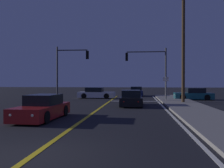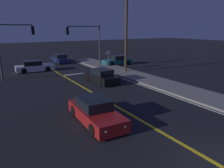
% 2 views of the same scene
% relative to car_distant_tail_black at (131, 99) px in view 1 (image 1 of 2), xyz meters
% --- Properties ---
extents(ground_plane, '(160.00, 160.00, 0.00)m').
position_rel_car_distant_tail_black_xyz_m(ground_plane, '(-2.35, -14.46, -0.58)').
color(ground_plane, black).
extents(sidewalk_right, '(3.20, 37.48, 0.15)m').
position_rel_car_distant_tail_black_xyz_m(sidewalk_right, '(4.46, -4.05, -0.51)').
color(sidewalk_right, gray).
rests_on(sidewalk_right, ground).
extents(lane_line_center, '(0.20, 35.39, 0.01)m').
position_rel_car_distant_tail_black_xyz_m(lane_line_center, '(-2.35, -4.05, -0.58)').
color(lane_line_center, gold).
rests_on(lane_line_center, ground).
extents(lane_line_edge_right, '(0.16, 35.39, 0.01)m').
position_rel_car_distant_tail_black_xyz_m(lane_line_edge_right, '(2.61, -4.05, -0.58)').
color(lane_line_edge_right, silver).
rests_on(lane_line_edge_right, ground).
extents(stop_bar, '(5.21, 0.50, 0.01)m').
position_rel_car_distant_tail_black_xyz_m(stop_bar, '(0.26, 4.86, -0.58)').
color(stop_bar, silver).
rests_on(stop_bar, ground).
extents(car_distant_tail_black, '(1.94, 4.36, 1.34)m').
position_rel_car_distant_tail_black_xyz_m(car_distant_tail_black, '(0.00, 0.00, 0.00)').
color(car_distant_tail_black, black).
rests_on(car_distant_tail_black, ground).
extents(car_side_waiting_white, '(4.53, 1.96, 1.34)m').
position_rel_car_distant_tail_black_xyz_m(car_side_waiting_white, '(-4.53, 8.93, 0.00)').
color(car_side_waiting_white, silver).
rests_on(car_side_waiting_white, ground).
extents(car_following_oncoming_navy, '(1.91, 4.17, 1.34)m').
position_rel_car_distant_tail_black_xyz_m(car_following_oncoming_navy, '(0.32, 13.97, -0.00)').
color(car_following_oncoming_navy, navy).
rests_on(car_following_oncoming_navy, ground).
extents(car_lead_oncoming_red, '(1.97, 4.61, 1.34)m').
position_rel_car_distant_tail_black_xyz_m(car_lead_oncoming_red, '(-4.65, -7.82, 0.00)').
color(car_lead_oncoming_red, maroon).
rests_on(car_lead_oncoming_red, ground).
extents(car_far_approaching_teal, '(4.23, 1.85, 1.34)m').
position_rel_car_distant_tail_black_xyz_m(car_far_approaching_teal, '(6.85, 7.71, -0.00)').
color(car_far_approaching_teal, '#195960').
rests_on(car_far_approaching_teal, ground).
extents(traffic_signal_near_right, '(4.59, 0.28, 5.80)m').
position_rel_car_distant_tail_black_xyz_m(traffic_signal_near_right, '(2.01, 7.16, 3.33)').
color(traffic_signal_near_right, '#38383D').
rests_on(traffic_signal_near_right, ground).
extents(traffic_signal_far_left, '(3.64, 0.28, 5.92)m').
position_rel_car_distant_tail_black_xyz_m(traffic_signal_far_left, '(-7.09, 5.76, 3.34)').
color(traffic_signal_far_left, '#38383D').
rests_on(traffic_signal_far_left, ground).
extents(utility_pole_right, '(1.46, 0.30, 11.18)m').
position_rel_car_distant_tail_black_xyz_m(utility_pole_right, '(4.76, 2.65, 5.18)').
color(utility_pole_right, '#42301E').
rests_on(utility_pole_right, ground).
extents(street_sign_corner, '(0.56, 0.07, 2.54)m').
position_rel_car_distant_tail_black_xyz_m(street_sign_corner, '(3.36, 4.36, 1.12)').
color(street_sign_corner, slate).
rests_on(street_sign_corner, ground).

